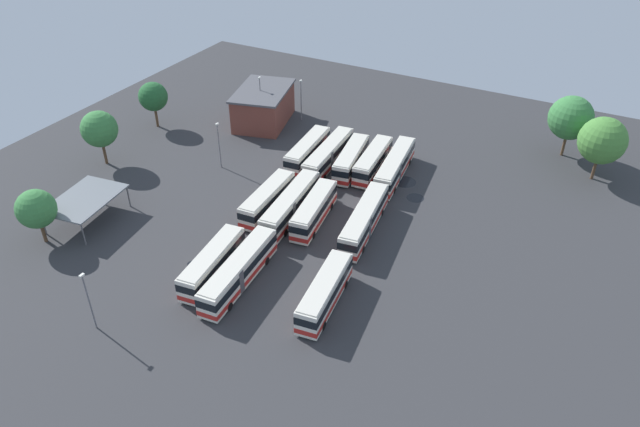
# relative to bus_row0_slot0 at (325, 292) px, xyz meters

# --- Properties ---
(ground_plane) EXTENTS (108.36, 108.36, 0.00)m
(ground_plane) POSITION_rel_bus_row0_slot0_xyz_m (13.88, 8.70, -1.86)
(ground_plane) COLOR #333335
(bus_row0_slot0) EXTENTS (11.64, 3.91, 3.53)m
(bus_row0_slot0) POSITION_rel_bus_row0_slot0_xyz_m (0.00, 0.00, 0.00)
(bus_row0_slot0) COLOR silver
(bus_row0_slot0) RESTS_ON ground_plane
(bus_row0_slot3) EXTENTS (14.21, 3.66, 3.53)m
(bus_row0_slot3) POSITION_rel_bus_row0_slot0_xyz_m (-1.44, 10.35, 0.00)
(bus_row0_slot3) COLOR silver
(bus_row0_slot3) RESTS_ON ground_plane
(bus_row0_slot4) EXTENTS (11.78, 3.86, 3.53)m
(bus_row0_slot4) POSITION_rel_bus_row0_slot0_xyz_m (-1.65, 13.87, 0.00)
(bus_row0_slot4) COLOR silver
(bus_row0_slot4) RESTS_ON ground_plane
(bus_row1_slot0) EXTENTS (14.27, 4.36, 3.53)m
(bus_row1_slot0) POSITION_rel_bus_row0_slot0_xyz_m (14.62, 1.99, 0.00)
(bus_row1_slot0) COLOR silver
(bus_row1_slot0) RESTS_ON ground_plane
(bus_row1_slot2) EXTENTS (11.64, 4.14, 3.53)m
(bus_row1_slot2) POSITION_rel_bus_row0_slot0_xyz_m (13.57, 8.73, -0.00)
(bus_row1_slot2) COLOR silver
(bus_row1_slot2) RESTS_ON ground_plane
(bus_row1_slot3) EXTENTS (14.24, 3.91, 3.53)m
(bus_row1_slot3) POSITION_rel_bus_row0_slot0_xyz_m (13.19, 12.10, 0.00)
(bus_row1_slot3) COLOR silver
(bus_row1_slot3) RESTS_ON ground_plane
(bus_row1_slot4) EXTENTS (11.61, 3.21, 3.53)m
(bus_row1_slot4) POSITION_rel_bus_row0_slot0_xyz_m (12.94, 15.52, 0.00)
(bus_row1_slot4) COLOR silver
(bus_row1_slot4) RESTS_ON ground_plane
(bus_row2_slot0) EXTENTS (14.26, 4.21, 3.53)m
(bus_row2_slot0) POSITION_rel_bus_row0_slot0_xyz_m (29.24, 3.75, 0.00)
(bus_row2_slot0) COLOR silver
(bus_row2_slot0) RESTS_ON ground_plane
(bus_row2_slot1) EXTENTS (11.69, 3.61, 3.53)m
(bus_row2_slot1) POSITION_rel_bus_row0_slot0_xyz_m (29.27, 7.29, 0.00)
(bus_row2_slot1) COLOR silver
(bus_row2_slot1) RESTS_ON ground_plane
(bus_row2_slot2) EXTENTS (11.54, 4.34, 3.53)m
(bus_row2_slot2) POSITION_rel_bus_row0_slot0_xyz_m (28.23, 10.39, -0.00)
(bus_row2_slot2) COLOR silver
(bus_row2_slot2) RESTS_ON ground_plane
(bus_row2_slot3) EXTENTS (14.19, 3.46, 3.53)m
(bus_row2_slot3) POSITION_rel_bus_row0_slot0_xyz_m (27.75, 13.98, 0.00)
(bus_row2_slot3) COLOR silver
(bus_row2_slot3) RESTS_ON ground_plane
(bus_row2_slot4) EXTENTS (12.04, 3.53, 3.53)m
(bus_row2_slot4) POSITION_rel_bus_row0_slot0_xyz_m (27.49, 17.42, 0.00)
(bus_row2_slot4) COLOR silver
(bus_row2_slot4) RESTS_ON ground_plane
(depot_building) EXTENTS (14.03, 11.15, 6.01)m
(depot_building) POSITION_rel_bus_row0_slot0_xyz_m (36.06, 30.88, 1.16)
(depot_building) COLOR brown
(depot_building) RESTS_ON ground_plane
(maintenance_shelter) EXTENTS (10.73, 8.03, 3.45)m
(maintenance_shelter) POSITION_rel_bus_row0_slot0_xyz_m (-0.14, 35.36, 1.42)
(maintenance_shelter) COLOR slate
(maintenance_shelter) RESTS_ON ground_plane
(lamp_post_by_building) EXTENTS (0.56, 0.28, 7.33)m
(lamp_post_by_building) POSITION_rel_bus_row0_slot0_xyz_m (-14.51, 19.75, 2.21)
(lamp_post_by_building) COLOR slate
(lamp_post_by_building) RESTS_ON ground_plane
(lamp_post_near_entrance) EXTENTS (0.56, 0.28, 7.32)m
(lamp_post_near_entrance) POSITION_rel_bus_row0_slot0_xyz_m (39.95, 25.61, 2.20)
(lamp_post_near_entrance) COLOR slate
(lamp_post_near_entrance) RESTS_ON ground_plane
(lamp_post_far_corner) EXTENTS (0.56, 0.28, 8.34)m
(lamp_post_far_corner) POSITION_rel_bus_row0_slot0_xyz_m (35.68, 31.09, 2.72)
(lamp_post_far_corner) COLOR slate
(lamp_post_far_corner) RESTS_ON ground_plane
(lamp_post_mid_lot) EXTENTS (0.56, 0.28, 7.34)m
(lamp_post_mid_lot) POSITION_rel_bus_row0_slot0_xyz_m (19.69, 28.19, 2.22)
(lamp_post_mid_lot) COLOR slate
(lamp_post_mid_lot) RESTS_ON ground_plane
(tree_northeast) EXTENTS (6.79, 6.79, 9.70)m
(tree_northeast) POSITION_rel_bus_row0_slot0_xyz_m (42.73, -22.20, 4.43)
(tree_northeast) COLOR brown
(tree_northeast) RESTS_ON ground_plane
(tree_east_edge) EXTENTS (5.48, 5.48, 8.59)m
(tree_east_edge) POSITION_rel_bus_row0_slot0_xyz_m (12.34, 44.50, 3.97)
(tree_east_edge) COLOR brown
(tree_east_edge) RESTS_ON ground_plane
(tree_south_edge) EXTENTS (6.74, 6.74, 9.78)m
(tree_south_edge) POSITION_rel_bus_row0_slot0_xyz_m (48.17, -16.98, 4.54)
(tree_south_edge) COLOR brown
(tree_south_edge) RESTS_ON ground_plane
(tree_north_edge) EXTENTS (4.86, 4.86, 7.90)m
(tree_north_edge) POSITION_rel_bus_row0_slot0_xyz_m (26.07, 46.13, 3.59)
(tree_north_edge) COLOR brown
(tree_north_edge) RESTS_ON ground_plane
(tree_northwest) EXTENTS (4.91, 4.91, 7.39)m
(tree_northwest) POSITION_rel_bus_row0_slot0_xyz_m (-6.23, 36.74, 3.05)
(tree_northwest) COLOR brown
(tree_northwest) RESTS_ON ground_plane
(puddle_front_lane) EXTENTS (3.34, 3.34, 0.01)m
(puddle_front_lane) POSITION_rel_bus_row0_slot0_xyz_m (28.82, 1.87, -1.86)
(puddle_front_lane) COLOR black
(puddle_front_lane) RESTS_ON ground_plane
(puddle_near_shelter) EXTENTS (1.41, 1.41, 0.01)m
(puddle_near_shelter) POSITION_rel_bus_row0_slot0_xyz_m (-1.13, 17.41, -1.86)
(puddle_near_shelter) COLOR black
(puddle_near_shelter) RESTS_ON ground_plane
(puddle_centre_drain) EXTENTS (2.48, 2.48, 0.01)m
(puddle_centre_drain) POSITION_rel_bus_row0_slot0_xyz_m (25.43, -1.06, -1.86)
(puddle_centre_drain) COLOR black
(puddle_centre_drain) RESTS_ON ground_plane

